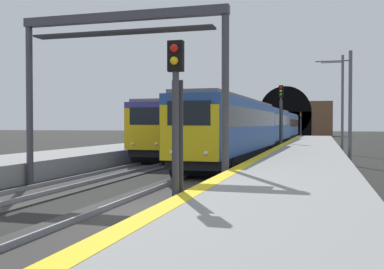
# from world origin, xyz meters

# --- Properties ---
(ground_plane) EXTENTS (320.00, 320.00, 0.00)m
(ground_plane) POSITION_xyz_m (0.00, 0.00, 0.00)
(ground_plane) COLOR black
(platform_right) EXTENTS (112.00, 4.55, 0.90)m
(platform_right) POSITION_xyz_m (0.00, -4.31, 0.45)
(platform_right) COLOR gray
(platform_right) RESTS_ON ground_plane
(platform_right_edge_strip) EXTENTS (112.00, 0.50, 0.01)m
(platform_right_edge_strip) POSITION_xyz_m (0.00, -2.28, 0.91)
(platform_right_edge_strip) COLOR yellow
(platform_right_edge_strip) RESTS_ON platform_right
(track_main_line) EXTENTS (160.00, 3.12, 0.21)m
(track_main_line) POSITION_xyz_m (0.00, 0.00, 0.04)
(track_main_line) COLOR #383533
(track_main_line) RESTS_ON ground_plane
(train_main_approaching) EXTENTS (56.93, 3.34, 4.14)m
(train_main_approaching) POSITION_xyz_m (35.44, 0.00, 2.37)
(train_main_approaching) COLOR #264C99
(train_main_approaching) RESTS_ON ground_plane
(train_adjacent_platform) EXTENTS (55.97, 2.96, 5.01)m
(train_adjacent_platform) POSITION_xyz_m (41.53, 4.78, 2.36)
(train_adjacent_platform) COLOR navy
(train_adjacent_platform) RESTS_ON ground_plane
(railway_signal_near) EXTENTS (0.39, 0.38, 4.59)m
(railway_signal_near) POSITION_xyz_m (-1.36, -1.87, 2.72)
(railway_signal_near) COLOR #38383D
(railway_signal_near) RESTS_ON ground_plane
(railway_signal_mid) EXTENTS (0.39, 0.38, 5.95)m
(railway_signal_mid) POSITION_xyz_m (28.66, -1.87, 3.56)
(railway_signal_mid) COLOR #38383D
(railway_signal_mid) RESTS_ON ground_plane
(railway_signal_far) EXTENTS (0.39, 0.38, 4.72)m
(railway_signal_far) POSITION_xyz_m (68.15, -1.87, 2.88)
(railway_signal_far) COLOR #38383D
(railway_signal_far) RESTS_ON ground_plane
(overhead_signal_gantry) EXTENTS (0.70, 8.73, 7.01)m
(overhead_signal_gantry) POSITION_xyz_m (4.80, 2.39, 5.30)
(overhead_signal_gantry) COLOR #3F3F47
(overhead_signal_gantry) RESTS_ON ground_plane
(tunnel_portal) EXTENTS (2.96, 19.95, 11.17)m
(tunnel_portal) POSITION_xyz_m (91.27, 2.39, 3.81)
(tunnel_portal) COLOR brown
(tunnel_portal) RESTS_ON ground_plane
(catenary_mast_near) EXTENTS (0.22, 1.87, 8.42)m
(catenary_mast_near) POSITION_xyz_m (28.92, -6.96, 4.31)
(catenary_mast_near) COLOR #595B60
(catenary_mast_near) RESTS_ON ground_plane
(catenary_mast_far) EXTENTS (0.22, 2.21, 7.08)m
(catenary_mast_far) POSITION_xyz_m (17.84, -6.95, 3.65)
(catenary_mast_far) COLOR #595B60
(catenary_mast_far) RESTS_ON ground_plane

